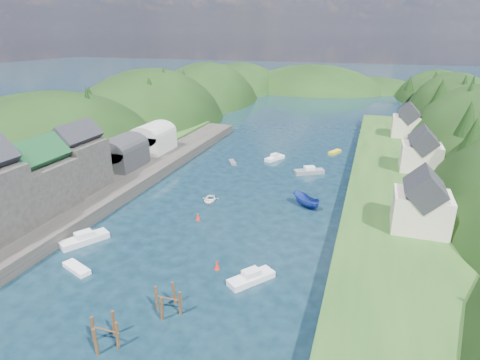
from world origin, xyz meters
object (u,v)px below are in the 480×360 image
(piling_cluster_near, at_px, (105,334))
(channel_buoy_far, at_px, (198,217))
(piling_cluster_far, at_px, (168,303))
(channel_buoy_near, at_px, (217,266))

(piling_cluster_near, xyz_separation_m, channel_buoy_far, (-2.59, 26.40, -0.61))
(piling_cluster_far, bearing_deg, piling_cluster_near, -119.26)
(piling_cluster_near, distance_m, channel_buoy_far, 26.53)
(piling_cluster_near, bearing_deg, channel_buoy_far, 95.60)
(piling_cluster_far, height_order, channel_buoy_near, piling_cluster_far)
(channel_buoy_near, bearing_deg, piling_cluster_near, -109.12)
(piling_cluster_near, relative_size, piling_cluster_far, 1.01)
(piling_cluster_near, height_order, channel_buoy_far, piling_cluster_near)
(channel_buoy_near, relative_size, channel_buoy_far, 1.00)
(channel_buoy_near, bearing_deg, channel_buoy_far, 123.68)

